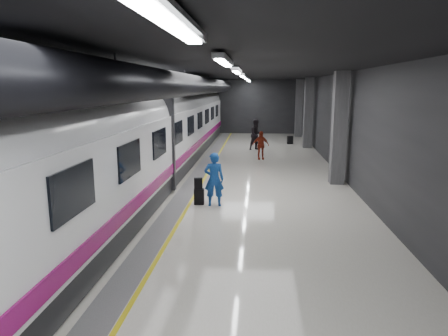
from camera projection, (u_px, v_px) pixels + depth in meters
name	position (u px, v px, depth m)	size (l,w,h in m)	color
ground	(221.00, 193.00, 14.81)	(40.00, 40.00, 0.00)	silver
platform_hall	(216.00, 96.00, 15.07)	(10.02, 40.02, 4.51)	black
train	(134.00, 137.00, 14.67)	(3.05, 38.00, 4.05)	black
traveler_main	(214.00, 179.00, 13.12)	(0.65, 0.43, 1.79)	#1756B1
suitcase_main	(199.00, 197.00, 13.38)	(0.33, 0.21, 0.54)	black
shoulder_bag	(198.00, 183.00, 13.29)	(0.28, 0.15, 0.37)	black
traveler_far_a	(256.00, 135.00, 24.93)	(0.94, 0.73, 1.93)	black
traveler_far_b	(261.00, 145.00, 21.73)	(0.91, 0.38, 1.55)	maroon
suitcase_far	(290.00, 140.00, 27.71)	(0.38, 0.25, 0.56)	black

